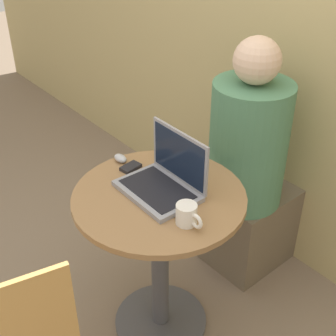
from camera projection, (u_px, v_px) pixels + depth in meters
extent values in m
plane|color=#7F6B56|center=(161.00, 321.00, 2.23)|extent=(12.00, 12.00, 0.00)
cube|color=tan|center=(318.00, 13.00, 1.99)|extent=(7.00, 0.05, 2.60)
cylinder|color=#4C4C51|center=(161.00, 320.00, 2.22)|extent=(0.43, 0.43, 0.02)
cylinder|color=#4C4C51|center=(160.00, 265.00, 2.03)|extent=(0.08, 0.08, 0.70)
cylinder|color=olive|center=(159.00, 197.00, 1.83)|extent=(0.69, 0.69, 0.02)
cube|color=gray|center=(158.00, 191.00, 1.83)|extent=(0.32, 0.22, 0.02)
cube|color=black|center=(158.00, 188.00, 1.82)|extent=(0.28, 0.18, 0.00)
cube|color=gray|center=(180.00, 156.00, 1.82)|extent=(0.32, 0.01, 0.22)
cube|color=#141E33|center=(178.00, 156.00, 1.82)|extent=(0.29, 0.01, 0.19)
cube|color=black|center=(131.00, 167.00, 1.98)|extent=(0.06, 0.09, 0.02)
ellipsoid|color=#B2B2B7|center=(120.00, 158.00, 2.02)|extent=(0.07, 0.04, 0.03)
cylinder|color=white|center=(186.00, 214.00, 1.66)|extent=(0.08, 0.08, 0.08)
torus|color=white|center=(196.00, 221.00, 1.62)|extent=(0.06, 0.01, 0.06)
cylinder|color=tan|center=(58.00, 324.00, 1.94)|extent=(0.04, 0.04, 0.45)
cube|color=tan|center=(14.00, 336.00, 1.61)|extent=(0.47, 0.47, 0.02)
cube|color=tan|center=(15.00, 336.00, 1.35)|extent=(0.09, 0.36, 0.42)
cube|color=brown|center=(255.00, 222.00, 2.51)|extent=(0.35, 0.51, 0.44)
cylinder|color=#4C7F5B|center=(248.00, 145.00, 2.16)|extent=(0.36, 0.36, 0.60)
sphere|color=beige|center=(257.00, 61.00, 1.94)|extent=(0.20, 0.20, 0.20)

